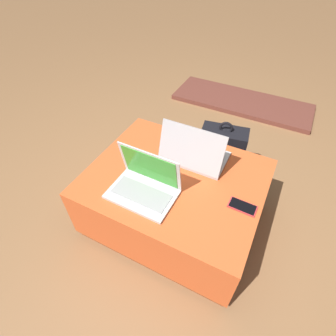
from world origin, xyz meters
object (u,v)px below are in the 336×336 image
laptop_near (145,185)px  laptop_far (194,153)px  cell_phone (242,206)px  backpack (221,153)px

laptop_near → laptop_far: size_ratio=0.94×
laptop_near → cell_phone: bearing=15.8°
laptop_near → laptop_far: (0.13, 0.34, 0.00)m
laptop_far → backpack: 0.46m
laptop_near → cell_phone: 0.51m
cell_phone → backpack: (-0.28, 0.57, -0.21)m
laptop_near → laptop_far: laptop_far is taller
laptop_near → laptop_far: 0.36m
laptop_near → backpack: bearing=74.1°
laptop_far → backpack: size_ratio=0.78×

